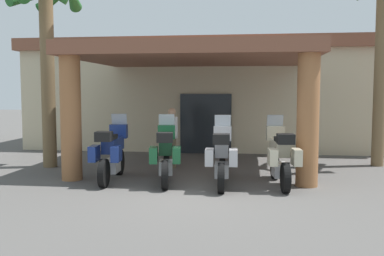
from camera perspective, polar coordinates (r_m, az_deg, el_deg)
The scene contains 9 objects.
ground_plane at distance 9.52m, azimuth -0.28°, elevation -8.50°, with size 80.00×80.00×0.00m, color #514F4C.
motel_building at distance 17.87m, azimuth 2.63°, elevation 4.61°, with size 14.45×11.65×4.12m.
motorcycle_blue at distance 10.83m, azimuth -10.48°, elevation -3.19°, with size 0.71×2.21×1.61m.
motorcycle_green at distance 10.47m, azimuth -3.46°, elevation -3.39°, with size 0.77×2.21×1.61m.
motorcycle_silver at distance 10.14m, azimuth 3.93°, elevation -3.67°, with size 0.70×2.21×1.61m.
motorcycle_cream at distance 10.33m, azimuth 11.46°, elevation -3.59°, with size 0.72×2.21×1.61m.
pedestrian at distance 12.46m, azimuth -2.64°, elevation -0.68°, with size 0.37×0.43×1.72m.
palm_tree_roadside at distance 13.32m, azimuth -18.57°, elevation 11.63°, with size 2.14×2.17×5.58m.
palm_tree_near_portico at distance 13.98m, azimuth 23.60°, elevation 13.42°, with size 2.31×2.40×5.99m.
Camera 1 is at (0.86, -9.22, 2.20)m, focal length 40.73 mm.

